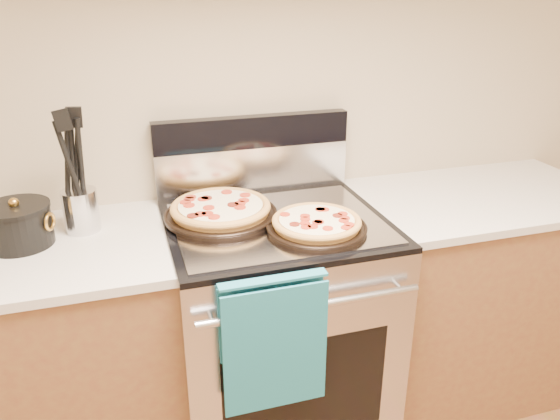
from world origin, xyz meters
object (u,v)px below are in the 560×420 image
object	(u,v)px
range_body	(276,332)
pepperoni_pizza_back	(221,210)
saucepan	(19,227)
utensil_crock	(81,210)
pepperoni_pizza_front	(317,224)

from	to	relation	value
range_body	pepperoni_pizza_back	distance (m)	0.54
pepperoni_pizza_back	saucepan	distance (m)	0.65
range_body	pepperoni_pizza_back	size ratio (longest dim) A/B	2.31
range_body	utensil_crock	distance (m)	0.84
pepperoni_pizza_back	utensil_crock	size ratio (longest dim) A/B	2.71
range_body	utensil_crock	size ratio (longest dim) A/B	6.24
range_body	utensil_crock	world-z (taller)	utensil_crock
pepperoni_pizza_front	saucepan	bearing A→B (deg)	167.34
utensil_crock	saucepan	xyz separation A→B (m)	(-0.19, -0.06, -0.01)
utensil_crock	saucepan	world-z (taller)	utensil_crock
pepperoni_pizza_back	pepperoni_pizza_front	distance (m)	0.35
pepperoni_pizza_front	saucepan	size ratio (longest dim) A/B	1.63
saucepan	range_body	bearing A→B (deg)	-5.45
pepperoni_pizza_front	utensil_crock	size ratio (longest dim) A/B	2.30
pepperoni_pizza_back	saucepan	bearing A→B (deg)	179.19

